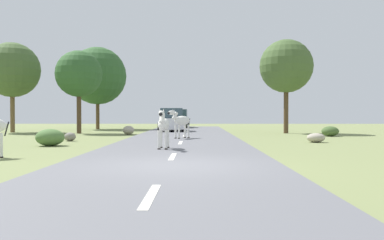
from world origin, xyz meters
name	(u,v)px	position (x,y,z in m)	size (l,w,h in m)	color
ground_plane	(175,167)	(0.00, 0.00, 0.00)	(90.00, 90.00, 0.00)	olive
road	(168,166)	(-0.17, 0.00, 0.03)	(6.00, 64.00, 0.05)	slate
lane_markings	(165,170)	(-0.17, -1.00, 0.05)	(0.16, 56.00, 0.01)	silver
zebra_0	(163,125)	(-0.69, 4.79, 0.95)	(0.44, 1.60, 1.50)	silver
zebra_2	(181,121)	(-0.29, 11.33, 0.98)	(1.30, 1.33, 1.56)	silver
car_0	(179,119)	(-1.18, 28.70, 0.85)	(2.06, 4.36, 1.74)	#476B38
car_1	(171,121)	(-1.39, 20.66, 0.85)	(2.27, 4.46, 1.74)	silver
tree_0	(98,76)	(-8.20, 25.47, 4.72)	(5.07, 5.07, 7.26)	brown
tree_2	(12,70)	(-12.94, 19.22, 4.57)	(4.01, 4.01, 6.59)	brown
tree_3	(79,74)	(-7.61, 17.71, 4.12)	(3.22, 3.22, 5.76)	#4C3823
tree_5	(286,66)	(6.84, 18.17, 4.69)	(3.72, 3.72, 6.57)	#4C3823
bush_1	(330,131)	(8.65, 14.22, 0.31)	(1.03, 0.92, 0.62)	#425B2D
bush_2	(50,137)	(-5.68, 6.74, 0.36)	(1.21, 1.09, 0.72)	#4C7038
rock_0	(316,138)	(6.26, 8.99, 0.22)	(0.86, 0.71, 0.45)	#A89E8C
rock_1	(128,130)	(-3.92, 16.19, 0.29)	(0.75, 0.81, 0.58)	#A89E8C
rock_2	(70,137)	(-5.78, 9.80, 0.22)	(0.57, 0.52, 0.43)	gray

